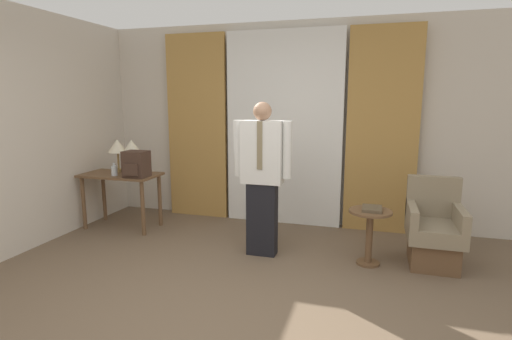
{
  "coord_description": "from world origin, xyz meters",
  "views": [
    {
      "loc": [
        1.16,
        -2.48,
        1.71
      ],
      "look_at": [
        0.01,
        1.42,
        0.97
      ],
      "focal_mm": 28.0,
      "sensor_mm": 36.0,
      "label": 1
    }
  ],
  "objects_px": {
    "backpack": "(136,164)",
    "book": "(372,209)",
    "desk": "(121,183)",
    "bottle_near_edge": "(114,170)",
    "table_lamp_right": "(132,148)",
    "table_lamp_left": "(117,147)",
    "side_table": "(370,228)",
    "armchair": "(434,233)",
    "person": "(262,174)"
  },
  "relations": [
    {
      "from": "side_table",
      "to": "table_lamp_left",
      "type": "bearing_deg",
      "value": 172.23
    },
    {
      "from": "table_lamp_left",
      "to": "armchair",
      "type": "xyz_separation_m",
      "value": [
        3.91,
        -0.25,
        -0.73
      ]
    },
    {
      "from": "desk",
      "to": "bottle_near_edge",
      "type": "height_order",
      "value": "bottle_near_edge"
    },
    {
      "from": "book",
      "to": "armchair",
      "type": "bearing_deg",
      "value": 16.77
    },
    {
      "from": "bottle_near_edge",
      "to": "armchair",
      "type": "distance_m",
      "value": 3.83
    },
    {
      "from": "table_lamp_left",
      "to": "book",
      "type": "height_order",
      "value": "table_lamp_left"
    },
    {
      "from": "desk",
      "to": "person",
      "type": "xyz_separation_m",
      "value": [
        2.03,
        -0.37,
        0.3
      ]
    },
    {
      "from": "table_lamp_right",
      "to": "side_table",
      "type": "bearing_deg",
      "value": -8.31
    },
    {
      "from": "bottle_near_edge",
      "to": "backpack",
      "type": "relative_size",
      "value": 0.49
    },
    {
      "from": "table_lamp_right",
      "to": "desk",
      "type": "bearing_deg",
      "value": -131.7
    },
    {
      "from": "backpack",
      "to": "book",
      "type": "relative_size",
      "value": 1.29
    },
    {
      "from": "person",
      "to": "book",
      "type": "distance_m",
      "value": 1.19
    },
    {
      "from": "backpack",
      "to": "armchair",
      "type": "bearing_deg",
      "value": 0.01
    },
    {
      "from": "table_lamp_right",
      "to": "side_table",
      "type": "height_order",
      "value": "table_lamp_right"
    },
    {
      "from": "desk",
      "to": "table_lamp_left",
      "type": "relative_size",
      "value": 2.28
    },
    {
      "from": "table_lamp_left",
      "to": "side_table",
      "type": "height_order",
      "value": "table_lamp_left"
    },
    {
      "from": "armchair",
      "to": "book",
      "type": "distance_m",
      "value": 0.7
    },
    {
      "from": "table_lamp_right",
      "to": "book",
      "type": "distance_m",
      "value": 3.14
    },
    {
      "from": "table_lamp_left",
      "to": "side_table",
      "type": "xyz_separation_m",
      "value": [
        3.28,
        -0.45,
        -0.67
      ]
    },
    {
      "from": "backpack",
      "to": "person",
      "type": "xyz_separation_m",
      "value": [
        1.71,
        -0.24,
        0.02
      ]
    },
    {
      "from": "table_lamp_left",
      "to": "bottle_near_edge",
      "type": "relative_size",
      "value": 2.71
    },
    {
      "from": "backpack",
      "to": "person",
      "type": "bearing_deg",
      "value": -8.15
    },
    {
      "from": "desk",
      "to": "table_lamp_right",
      "type": "distance_m",
      "value": 0.49
    },
    {
      "from": "bottle_near_edge",
      "to": "side_table",
      "type": "distance_m",
      "value": 3.2
    },
    {
      "from": "backpack",
      "to": "desk",
      "type": "bearing_deg",
      "value": 158.83
    },
    {
      "from": "table_lamp_left",
      "to": "side_table",
      "type": "bearing_deg",
      "value": -7.77
    },
    {
      "from": "side_table",
      "to": "book",
      "type": "distance_m",
      "value": 0.2
    },
    {
      "from": "side_table",
      "to": "book",
      "type": "xyz_separation_m",
      "value": [
        0.01,
        0.01,
        0.2
      ]
    },
    {
      "from": "backpack",
      "to": "book",
      "type": "distance_m",
      "value": 2.88
    },
    {
      "from": "table_lamp_left",
      "to": "person",
      "type": "bearing_deg",
      "value": -12.95
    },
    {
      "from": "bottle_near_edge",
      "to": "armchair",
      "type": "relative_size",
      "value": 0.18
    },
    {
      "from": "bottle_near_edge",
      "to": "armchair",
      "type": "xyz_separation_m",
      "value": [
        3.8,
        0.0,
        -0.46
      ]
    },
    {
      "from": "table_lamp_left",
      "to": "backpack",
      "type": "height_order",
      "value": "table_lamp_left"
    },
    {
      "from": "person",
      "to": "book",
      "type": "relative_size",
      "value": 6.56
    },
    {
      "from": "table_lamp_left",
      "to": "armchair",
      "type": "bearing_deg",
      "value": -3.62
    },
    {
      "from": "person",
      "to": "side_table",
      "type": "height_order",
      "value": "person"
    },
    {
      "from": "person",
      "to": "book",
      "type": "bearing_deg",
      "value": 2.85
    },
    {
      "from": "desk",
      "to": "table_lamp_left",
      "type": "bearing_deg",
      "value": 131.7
    },
    {
      "from": "desk",
      "to": "backpack",
      "type": "relative_size",
      "value": 3.05
    },
    {
      "from": "desk",
      "to": "armchair",
      "type": "distance_m",
      "value": 3.82
    },
    {
      "from": "desk",
      "to": "book",
      "type": "relative_size",
      "value": 3.94
    },
    {
      "from": "desk",
      "to": "table_lamp_right",
      "type": "xyz_separation_m",
      "value": [
        0.11,
        0.12,
        0.46
      ]
    },
    {
      "from": "table_lamp_left",
      "to": "book",
      "type": "distance_m",
      "value": 3.35
    },
    {
      "from": "table_lamp_right",
      "to": "book",
      "type": "bearing_deg",
      "value": -8.07
    },
    {
      "from": "person",
      "to": "armchair",
      "type": "xyz_separation_m",
      "value": [
        1.77,
        0.25,
        -0.57
      ]
    },
    {
      "from": "bottle_near_edge",
      "to": "table_lamp_left",
      "type": "bearing_deg",
      "value": 114.16
    },
    {
      "from": "armchair",
      "to": "bottle_near_edge",
      "type": "bearing_deg",
      "value": -179.98
    },
    {
      "from": "person",
      "to": "armchair",
      "type": "bearing_deg",
      "value": 7.88
    },
    {
      "from": "table_lamp_left",
      "to": "table_lamp_right",
      "type": "xyz_separation_m",
      "value": [
        0.22,
        0.0,
        0.0
      ]
    },
    {
      "from": "book",
      "to": "table_lamp_left",
      "type": "bearing_deg",
      "value": 172.46
    }
  ]
}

